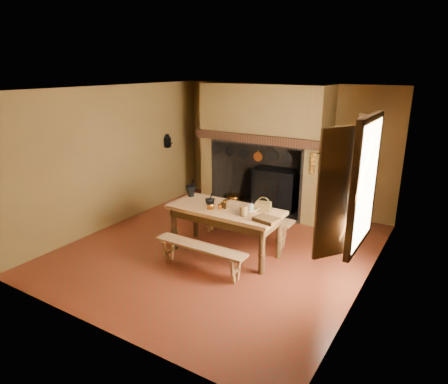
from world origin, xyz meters
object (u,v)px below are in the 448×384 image
Objects in this scene: iron_range at (276,189)px; wicker_basket at (263,206)px; mixing_bowl at (250,209)px; bench_front at (201,252)px; coffee_grinder at (225,204)px; work_table at (225,215)px.

wicker_basket is (0.82, -2.34, 0.44)m from iron_range.
wicker_basket is (0.17, 0.16, 0.04)m from mixing_bowl.
mixing_bowl is at bearing 61.87° from bench_front.
bench_front is at bearing -83.80° from coffee_grinder.
iron_range is 2.58m from work_table.
coffee_grinder reaches higher than mixing_bowl.
coffee_grinder is at bearing 90.17° from bench_front.
mixing_bowl is at bearing 8.28° from work_table.
iron_range is at bearing 100.82° from coffee_grinder.
work_table is 0.20m from coffee_grinder.
work_table is 0.68m from wicker_basket.
iron_range is at bearing 104.66° from mixing_bowl.
bench_front is 9.12× the size of coffee_grinder.
bench_front is at bearing -135.80° from wicker_basket.
coffee_grinder is 0.65m from wicker_basket.
iron_range is 2.62m from mixing_bowl.
work_table reaches higher than bench_front.
coffee_grinder is (-0.00, 0.76, 0.58)m from bench_front.
coffee_grinder is at bearing -85.21° from iron_range.
bench_front is 5.30× the size of mixing_bowl.
wicker_basket is at bearing -70.66° from iron_range.
iron_range is 5.33× the size of mixing_bowl.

